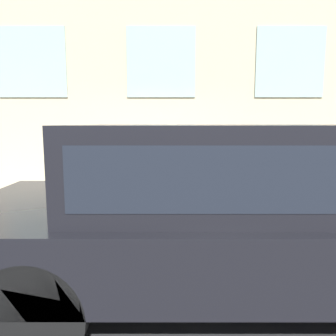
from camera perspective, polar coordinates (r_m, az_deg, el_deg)
The scene contains 5 objects.
ground_plane at distance 4.67m, azimuth -1.81°, elevation -13.33°, with size 80.00×80.00×0.00m, color #2D2D30.
sidewalk at distance 5.84m, azimuth -1.42°, elevation -8.16°, with size 2.53×60.00×0.15m.
fire_hydrant at distance 4.98m, azimuth 4.74°, elevation -4.86°, with size 0.30×0.42×0.86m.
person at distance 5.48m, azimuth -4.28°, elevation 0.49°, with size 0.34×0.22×1.39m.
parked_truck_charcoal_near at distance 3.19m, azimuth 12.29°, elevation -5.14°, with size 2.10×4.98×1.67m.
Camera 1 is at (-4.35, -0.15, 1.68)m, focal length 35.00 mm.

